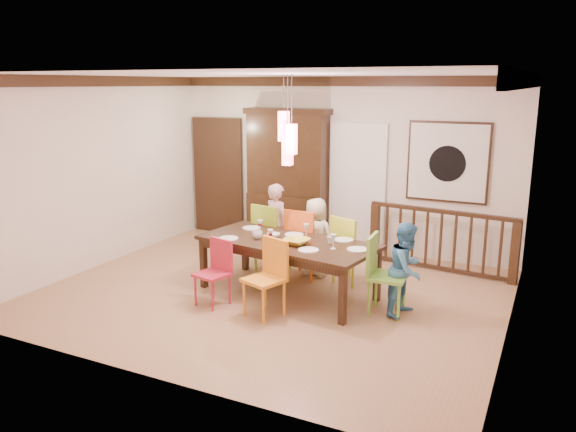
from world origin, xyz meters
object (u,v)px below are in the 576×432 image
at_px(dining_table, 288,246).
at_px(person_far_left, 277,226).
at_px(chair_end_right, 388,270).
at_px(person_end_right, 407,269).
at_px(chair_far_left, 273,232).
at_px(china_hutch, 288,177).
at_px(balustrade, 441,239).
at_px(person_far_mid, 316,237).

xyz_separation_m(dining_table, person_far_left, (-0.62, 0.90, -0.01)).
distance_m(chair_end_right, person_end_right, 0.23).
bearing_deg(chair_far_left, china_hutch, -62.35).
relative_size(china_hutch, person_end_right, 2.04).
height_order(chair_end_right, person_end_right, person_end_right).
bearing_deg(chair_end_right, balustrade, -11.22).
height_order(china_hutch, person_far_mid, china_hutch).
distance_m(person_far_left, person_end_right, 2.41).
xyz_separation_m(person_far_left, person_far_mid, (0.67, -0.06, -0.08)).
bearing_deg(balustrade, chair_far_left, -148.87).
bearing_deg(person_end_right, chair_far_left, 81.56).
relative_size(person_far_mid, person_end_right, 1.00).
relative_size(chair_far_left, chair_end_right, 1.05).
xyz_separation_m(dining_table, balustrade, (1.66, 1.86, -0.18)).
height_order(dining_table, person_far_left, person_far_left).
relative_size(chair_far_left, person_far_left, 0.78).
distance_m(person_far_mid, person_end_right, 1.78).
relative_size(chair_far_left, balustrade, 0.46).
relative_size(person_far_left, person_far_mid, 1.13).
bearing_deg(person_far_left, person_far_mid, -161.72).
height_order(dining_table, balustrade, balustrade).
height_order(chair_far_left, chair_end_right, chair_far_left).
bearing_deg(balustrade, person_far_left, -150.84).
height_order(balustrade, person_far_mid, person_far_mid).
relative_size(chair_end_right, person_far_left, 0.75).
bearing_deg(person_far_mid, person_end_right, 160.25).
bearing_deg(china_hutch, chair_far_left, -72.71).
relative_size(chair_end_right, china_hutch, 0.42).
bearing_deg(person_end_right, chair_end_right, 121.87).
distance_m(china_hutch, balustrade, 2.84).
xyz_separation_m(chair_far_left, chair_end_right, (2.04, -0.88, -0.03)).
relative_size(dining_table, person_far_mid, 2.15).
xyz_separation_m(chair_end_right, china_hutch, (-2.47, 2.27, 0.63)).
relative_size(dining_table, balustrade, 1.11).
xyz_separation_m(balustrade, person_end_right, (-0.05, -1.85, 0.08)).
bearing_deg(dining_table, person_far_mid, 95.60).
height_order(chair_end_right, person_far_mid, person_far_mid).
relative_size(dining_table, chair_end_right, 2.54).
bearing_deg(person_far_mid, chair_far_left, 12.27).
bearing_deg(person_far_mid, chair_end_right, 154.29).
relative_size(dining_table, chair_far_left, 2.42).
bearing_deg(dining_table, chair_far_left, 137.33).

